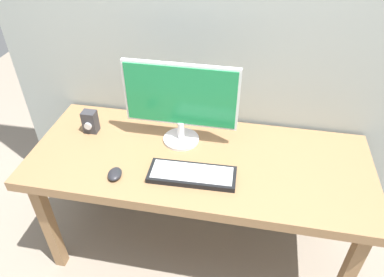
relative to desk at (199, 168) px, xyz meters
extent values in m
plane|color=gray|center=(0.00, 0.00, -0.68)|extent=(6.00, 6.00, 0.00)
cube|color=#936D47|center=(0.00, 0.00, 0.05)|extent=(1.79, 0.73, 0.06)
cube|color=#936D47|center=(-0.81, -0.28, -0.33)|extent=(0.06, 0.06, 0.70)
cube|color=#936D47|center=(0.81, -0.28, -0.33)|extent=(0.06, 0.06, 0.70)
cube|color=#936D47|center=(-0.81, 0.28, -0.33)|extent=(0.06, 0.06, 0.70)
cube|color=#936D47|center=(0.81, 0.28, -0.33)|extent=(0.06, 0.06, 0.70)
cylinder|color=silver|center=(-0.12, 0.13, 0.08)|extent=(0.20, 0.20, 0.02)
cylinder|color=silver|center=(-0.12, 0.13, 0.14)|extent=(0.04, 0.04, 0.10)
cube|color=silver|center=(-0.12, 0.14, 0.36)|extent=(0.60, 0.02, 0.35)
cube|color=#1E8C4C|center=(-0.12, 0.12, 0.36)|extent=(0.58, 0.01, 0.33)
cube|color=black|center=(-0.01, -0.15, 0.09)|extent=(0.44, 0.17, 0.03)
cube|color=silver|center=(-0.01, -0.15, 0.10)|extent=(0.40, 0.14, 0.00)
ellipsoid|color=#232328|center=(-0.38, -0.22, 0.09)|extent=(0.08, 0.10, 0.03)
cube|color=#333338|center=(-0.65, 0.12, 0.14)|extent=(0.08, 0.06, 0.13)
cylinder|color=silver|center=(-0.65, 0.08, 0.13)|extent=(0.04, 0.01, 0.04)
camera|label=1|loc=(0.23, -1.41, 1.30)|focal=33.47mm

